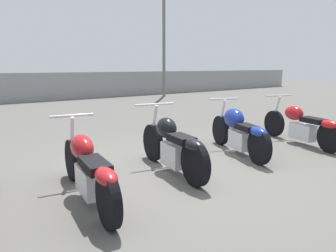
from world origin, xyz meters
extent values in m
plane|color=#5B5954|center=(0.00, 0.00, 0.00)|extent=(60.00, 60.00, 0.00)
cube|color=gray|center=(0.00, 11.42, 0.64)|extent=(40.00, 0.04, 1.28)
cylinder|color=slate|center=(7.36, 10.11, 4.10)|extent=(0.16, 0.16, 8.20)
cylinder|color=black|center=(-1.43, 0.47, 0.28)|extent=(0.19, 0.58, 0.57)
cylinder|color=black|center=(-1.69, -1.09, 0.28)|extent=(0.19, 0.58, 0.57)
cube|color=silver|center=(-1.57, -0.39, 0.26)|extent=(0.29, 0.60, 0.31)
ellipsoid|color=red|center=(-1.53, -0.12, 0.60)|extent=(0.34, 0.57, 0.30)
cube|color=black|center=(-1.62, -0.65, 0.52)|extent=(0.33, 0.61, 0.10)
ellipsoid|color=red|center=(-1.68, -1.04, 0.51)|extent=(0.27, 0.47, 0.16)
cylinder|color=silver|center=(-1.45, 0.38, 0.92)|extent=(0.57, 0.13, 0.04)
cylinder|color=silver|center=(-1.44, 0.42, 0.60)|extent=(0.09, 0.25, 0.62)
cylinder|color=silver|center=(-1.48, -0.56, 0.20)|extent=(0.18, 0.72, 0.07)
cylinder|color=black|center=(0.01, 0.58, 0.31)|extent=(0.21, 0.62, 0.61)
cylinder|color=black|center=(-0.25, -0.75, 0.31)|extent=(0.21, 0.62, 0.61)
cube|color=silver|center=(-0.13, -0.15, 0.28)|extent=(0.29, 0.52, 0.34)
ellipsoid|color=black|center=(-0.09, 0.08, 0.64)|extent=(0.35, 0.47, 0.32)
cube|color=black|center=(-0.18, -0.38, 0.56)|extent=(0.33, 0.52, 0.10)
ellipsoid|color=black|center=(-0.24, -0.70, 0.55)|extent=(0.28, 0.47, 0.16)
cylinder|color=silver|center=(-0.01, 0.49, 0.96)|extent=(0.68, 0.16, 0.04)
cylinder|color=silver|center=(0.00, 0.53, 0.63)|extent=(0.10, 0.26, 0.64)
cylinder|color=silver|center=(-0.04, -0.31, 0.21)|extent=(0.18, 0.58, 0.07)
cylinder|color=black|center=(1.74, 0.68, 0.29)|extent=(0.30, 0.58, 0.59)
cylinder|color=black|center=(1.23, -0.66, 0.29)|extent=(0.30, 0.58, 0.59)
cube|color=silver|center=(1.46, -0.05, 0.26)|extent=(0.37, 0.55, 0.32)
ellipsoid|color=navy|center=(1.55, 0.17, 0.62)|extent=(0.48, 0.61, 0.36)
cube|color=black|center=(1.37, -0.28, 0.53)|extent=(0.39, 0.51, 0.10)
ellipsoid|color=navy|center=(1.25, -0.61, 0.53)|extent=(0.34, 0.48, 0.16)
cylinder|color=silver|center=(1.71, 0.59, 0.94)|extent=(0.57, 0.25, 0.04)
cylinder|color=silver|center=(1.72, 0.63, 0.61)|extent=(0.13, 0.25, 0.63)
cylinder|color=silver|center=(1.52, -0.23, 0.21)|extent=(0.32, 0.68, 0.07)
cylinder|color=black|center=(3.31, 0.51, 0.29)|extent=(0.26, 0.58, 0.58)
cylinder|color=black|center=(2.86, -1.01, 0.29)|extent=(0.26, 0.58, 0.58)
cube|color=silver|center=(3.06, -0.32, 0.26)|extent=(0.35, 0.60, 0.32)
ellipsoid|color=red|center=(3.14, -0.07, 0.61)|extent=(0.37, 0.53, 0.29)
cube|color=black|center=(2.98, -0.58, 0.54)|extent=(0.37, 0.56, 0.10)
ellipsoid|color=red|center=(2.87, -0.96, 0.52)|extent=(0.32, 0.48, 0.16)
cylinder|color=silver|center=(3.28, 0.42, 0.93)|extent=(0.65, 0.22, 0.04)
cylinder|color=silver|center=(3.29, 0.46, 0.61)|extent=(0.12, 0.25, 0.62)
cylinder|color=silver|center=(3.13, -0.51, 0.20)|extent=(0.26, 0.69, 0.07)
cone|color=orange|center=(3.18, 1.60, 0.24)|extent=(0.33, 0.33, 0.49)
camera|label=1|loc=(-3.05, -3.82, 1.57)|focal=35.00mm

